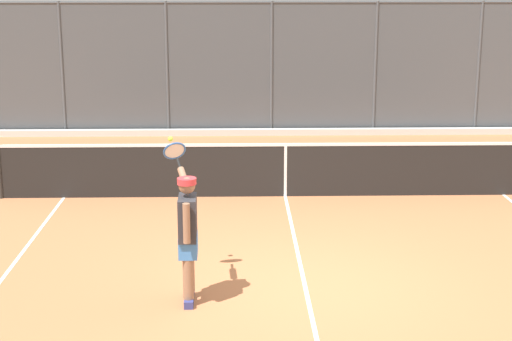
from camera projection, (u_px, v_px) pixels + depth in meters
name	position (u px, v px, depth m)	size (l,w,h in m)	color
ground_plane	(305.00, 288.00, 10.08)	(60.00, 60.00, 0.00)	#B76B42
fence_backdrop	(271.00, 69.00, 19.96)	(18.10, 1.37, 3.21)	#474C51
tennis_net	(285.00, 169.00, 14.10)	(10.11, 0.09, 1.07)	#2D2D2D
tennis_player	(187.00, 231.00, 9.49)	(0.48, 1.32, 1.84)	navy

